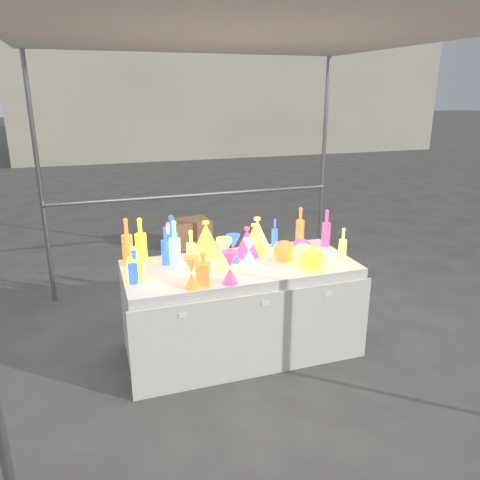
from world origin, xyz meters
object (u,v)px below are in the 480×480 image
object	(u,v)px
bottle_0	(141,239)
lampshade_0	(254,239)
display_table	(240,308)
globe_0	(312,260)
hourglass_0	(192,273)
decanter_0	(135,264)
cardboard_box_closed	(190,233)

from	to	relation	value
bottle_0	lampshade_0	bearing A→B (deg)	-7.32
display_table	globe_0	distance (m)	0.71
bottle_0	hourglass_0	world-z (taller)	bottle_0
bottle_0	globe_0	distance (m)	1.35
hourglass_0	lampshade_0	size ratio (longest dim) A/B	0.88
globe_0	lampshade_0	size ratio (longest dim) A/B	0.73
decanter_0	globe_0	bearing A→B (deg)	4.73
display_table	lampshade_0	size ratio (longest dim) A/B	7.31
hourglass_0	globe_0	xyz separation A→B (m)	(0.95, 0.06, -0.04)
decanter_0	lampshade_0	xyz separation A→B (m)	(1.01, 0.31, -0.01)
hourglass_0	globe_0	size ratio (longest dim) A/B	1.22
display_table	decanter_0	world-z (taller)	decanter_0
bottle_0	decanter_0	xyz separation A→B (m)	(-0.10, -0.43, -0.05)
decanter_0	lampshade_0	distance (m)	1.05
globe_0	lampshade_0	xyz separation A→B (m)	(-0.29, 0.49, 0.05)
cardboard_box_closed	hourglass_0	world-z (taller)	hourglass_0
display_table	hourglass_0	distance (m)	0.74
lampshade_0	globe_0	bearing A→B (deg)	-79.18
hourglass_0	lampshade_0	bearing A→B (deg)	40.05
bottle_0	hourglass_0	distance (m)	0.72
decanter_0	globe_0	distance (m)	1.31
hourglass_0	cardboard_box_closed	bearing A→B (deg)	78.00
cardboard_box_closed	lampshade_0	bearing A→B (deg)	-95.61
decanter_0	lampshade_0	bearing A→B (deg)	29.52
lampshade_0	hourglass_0	bearing A→B (deg)	-160.34
cardboard_box_closed	bottle_0	world-z (taller)	bottle_0
display_table	bottle_0	xyz separation A→B (m)	(-0.72, 0.35, 0.55)
display_table	globe_0	xyz separation A→B (m)	(0.49, -0.26, 0.45)
decanter_0	hourglass_0	distance (m)	0.43
cardboard_box_closed	lampshade_0	distance (m)	2.63
bottle_0	lampshade_0	size ratio (longest dim) A/B	1.40
globe_0	lampshade_0	bearing A→B (deg)	121.21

